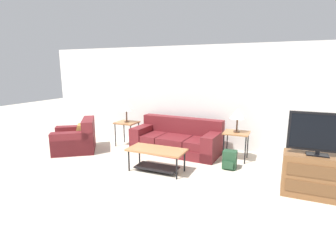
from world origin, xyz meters
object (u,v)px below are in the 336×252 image
coffee_table (157,155)px  couch (177,140)px  backpack (230,160)px  side_table_right (236,135)px  side_table_left (127,124)px  armchair (76,139)px  table_lamp_left (126,107)px  television (320,133)px  tv_console (314,176)px  table_lamp_right (238,114)px

coffee_table → couch: bearing=93.9°
backpack → side_table_right: bearing=88.3°
couch → coffee_table: 1.35m
side_table_left → coffee_table: bearing=-41.4°
armchair → table_lamp_left: 1.50m
side_table_right → television: bearing=-41.4°
coffee_table → television: size_ratio=1.26×
side_table_left → armchair: bearing=-135.3°
armchair → tv_console: armchair is taller
armchair → couch: bearing=21.2°
coffee_table → table_lamp_left: 2.15m
couch → side_table_right: couch is taller
coffee_table → tv_console: bearing=1.4°
coffee_table → table_lamp_left: table_lamp_left is taller
armchair → backpack: bearing=4.4°
table_lamp_left → backpack: 3.04m
armchair → backpack: armchair is taller
armchair → side_table_right: (3.78, 0.91, 0.28)m
table_lamp_right → television: bearing=-41.4°
armchair → tv_console: (5.23, -0.36, 0.06)m
table_lamp_right → television: size_ratio=0.58×
coffee_table → tv_console: 2.78m
couch → backpack: (1.41, -0.62, -0.11)m
armchair → side_table_left: armchair is taller
coffee_table → backpack: coffee_table is taller
couch → television: television is taller
armchair → television: size_ratio=1.49×
table_lamp_right → tv_console: table_lamp_right is taller
table_lamp_right → backpack: table_lamp_right is taller
table_lamp_left → backpack: bearing=-12.3°
side_table_right → television: 1.99m
table_lamp_right → tv_console: size_ratio=0.55×
tv_console → backpack: bearing=155.9°
side_table_left → table_lamp_left: size_ratio=1.21×
table_lamp_left → television: 4.49m
side_table_right → table_lamp_right: size_ratio=1.21×
backpack → side_table_left: bearing=167.7°
side_table_right → backpack: bearing=-91.7°
coffee_table → side_table_left: 2.04m
table_lamp_left → armchair: bearing=-135.3°
table_lamp_left → table_lamp_right: same height
couch → television: 3.23m
table_lamp_right → side_table_left: bearing=180.0°
side_table_right → table_lamp_right: (0.00, -0.00, 0.48)m
coffee_table → table_lamp_right: bearing=45.1°
couch → side_table_left: bearing=-179.9°
television → armchair: bearing=176.0°
side_table_left → side_table_right: size_ratio=1.00×
coffee_table → tv_console: size_ratio=1.20×
side_table_left → backpack: size_ratio=1.67×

